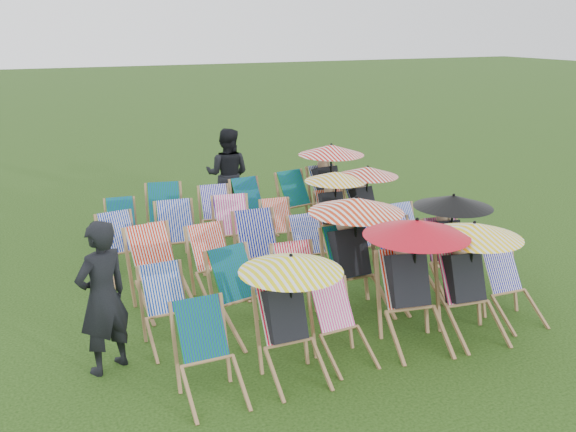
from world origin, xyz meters
name	(u,v)px	position (x,y,z in m)	size (l,w,h in m)	color
ground	(293,283)	(0.00, 0.00, 0.00)	(100.00, 100.00, 0.00)	black
deckchair_0	(209,355)	(-1.97, -2.27, 0.45)	(0.60, 0.84, 0.90)	olive
deckchair_1	(291,315)	(-1.07, -2.22, 0.68)	(1.08, 1.13, 1.29)	olive
deckchair_2	(343,325)	(-0.43, -2.18, 0.41)	(0.58, 0.78, 0.82)	olive
deckchair_3	(414,280)	(0.51, -2.13, 0.76)	(1.21, 1.29, 1.44)	olive
deckchair_4	(472,277)	(1.24, -2.25, 0.71)	(1.13, 1.19, 1.34)	olive
deckchair_5	(513,288)	(1.96, -2.20, 0.43)	(0.60, 0.82, 0.86)	olive
deckchair_6	(169,309)	(-2.05, -1.04, 0.43)	(0.58, 0.80, 0.87)	olive
deckchair_7	(245,295)	(-1.15, -1.13, 0.48)	(0.80, 0.99, 0.96)	olive
deckchair_8	(302,286)	(-0.41, -1.13, 0.45)	(0.68, 0.89, 0.91)	olive
deckchair_9	(356,252)	(0.38, -1.06, 0.76)	(1.22, 1.26, 1.44)	olive
deckchair_10	(408,264)	(1.13, -1.14, 0.51)	(0.73, 0.98, 1.03)	olive
deckchair_11	(451,240)	(1.94, -1.00, 0.68)	(1.09, 1.16, 1.29)	olive
deckchair_12	(161,271)	(-1.89, -0.02, 0.51)	(0.80, 1.02, 1.02)	olive
deckchair_13	(217,264)	(-1.12, 0.03, 0.46)	(0.69, 0.90, 0.92)	olive
deckchair_14	(263,252)	(-0.43, 0.08, 0.50)	(0.73, 0.97, 1.01)	olive
deckchair_15	(313,250)	(0.34, 0.04, 0.43)	(0.61, 0.83, 0.87)	olive
deckchair_16	(371,242)	(1.29, 0.02, 0.42)	(0.66, 0.84, 0.84)	olive
deckchair_17	(411,236)	(1.99, 0.00, 0.43)	(0.58, 0.80, 0.86)	olive
deckchair_18	(124,248)	(-2.12, 1.24, 0.45)	(0.70, 0.89, 0.90)	olive
deckchair_19	(179,238)	(-1.30, 1.24, 0.48)	(0.73, 0.95, 0.97)	olive
deckchair_20	(235,230)	(-0.41, 1.26, 0.47)	(0.76, 0.96, 0.95)	olive
deckchair_21	(281,229)	(0.35, 1.20, 0.41)	(0.62, 0.81, 0.83)	olive
deckchair_22	(335,207)	(1.35, 1.24, 0.64)	(1.03, 1.09, 1.22)	olive
deckchair_23	(369,202)	(2.01, 1.27, 0.65)	(1.04, 1.14, 1.23)	olive
deckchair_24	(122,227)	(-1.92, 2.38, 0.41)	(0.62, 0.80, 0.81)	olive
deckchair_25	(166,217)	(-1.22, 2.33, 0.49)	(0.82, 1.02, 0.99)	olive
deckchair_26	(218,215)	(-0.33, 2.27, 0.44)	(0.67, 0.87, 0.88)	olive
deckchair_27	(254,207)	(0.35, 2.38, 0.46)	(0.67, 0.89, 0.92)	olive
deckchair_28	(302,201)	(1.26, 2.29, 0.49)	(0.79, 1.00, 0.98)	olive
deckchair_29	(332,182)	(1.91, 2.39, 0.75)	(1.20, 1.28, 1.43)	olive
person_left	(103,297)	(-2.80, -1.32, 0.83)	(0.61, 0.40, 1.66)	black
person_rear	(228,175)	(0.22, 3.33, 0.86)	(0.84, 0.65, 1.72)	black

